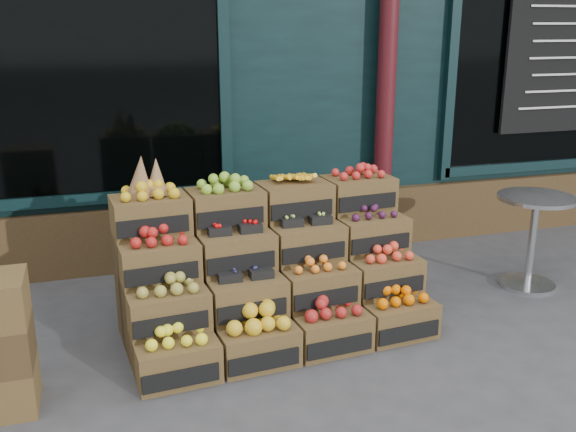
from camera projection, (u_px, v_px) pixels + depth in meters
name	position (u px, v px, depth m)	size (l,w,h in m)	color
ground	(346.00, 361.00, 4.38)	(60.00, 60.00, 0.00)	#3D3D3F
shop_facade	(203.00, 9.00, 8.37)	(12.00, 6.24, 4.80)	black
crate_display	(271.00, 277.00, 4.73)	(2.24, 1.22, 1.36)	brown
bistro_table	(533.00, 231.00, 5.48)	(0.65, 0.65, 0.82)	silver
shopkeeper	(51.00, 146.00, 6.14)	(0.79, 0.52, 2.18)	#195723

